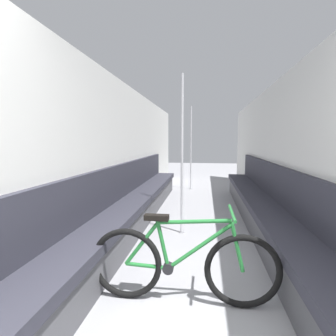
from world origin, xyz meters
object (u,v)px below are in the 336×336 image
bench_seat_row_left (134,205)px  bench_seat_row_right (264,210)px  grab_pole_far (182,157)px  grab_pole_near (191,149)px  bicycle (182,265)px

bench_seat_row_left → bench_seat_row_right: (1.99, 0.00, 0.00)m
bench_seat_row_right → grab_pole_far: bearing=-167.1°
grab_pole_near → grab_pole_far: bearing=-88.8°
bench_seat_row_left → bicycle: (0.94, -1.92, 0.02)m
bench_seat_row_left → grab_pole_far: bearing=-19.3°
bench_seat_row_right → bicycle: size_ratio=3.84×
bench_seat_row_left → grab_pole_far: 1.15m
bench_seat_row_right → grab_pole_near: (-1.27, 3.19, 0.79)m
bench_seat_row_left → bicycle: size_ratio=3.84×
bench_seat_row_right → bicycle: bearing=-118.6°
bench_seat_row_right → bench_seat_row_left: bearing=180.0°
bicycle → grab_pole_near: grab_pole_near is taller
bench_seat_row_right → grab_pole_near: 3.52m
bench_seat_row_right → grab_pole_far: size_ratio=2.66×
bench_seat_row_left → bicycle: bearing=-63.9°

